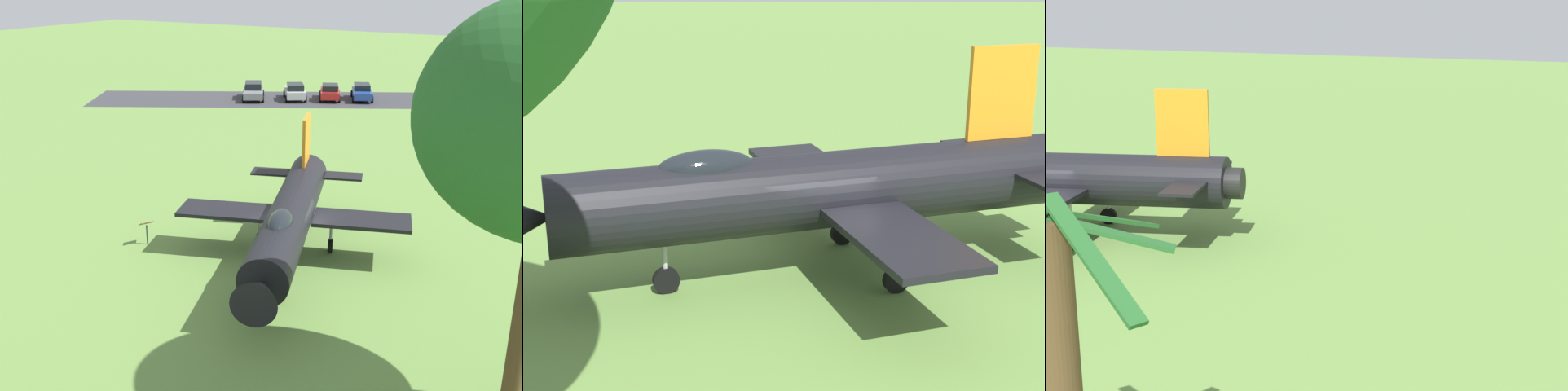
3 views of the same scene
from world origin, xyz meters
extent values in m
plane|color=#668E42|center=(0.00, 0.00, 0.00)|extent=(200.00, 200.00, 0.00)
cylinder|color=black|center=(0.00, 0.00, 2.05)|extent=(5.62, 12.17, 1.78)
cylinder|color=black|center=(-2.05, 6.03, 2.05)|extent=(1.20, 0.91, 1.07)
cube|color=orange|center=(-1.50, 4.41, 4.07)|extent=(0.71, 1.75, 2.26)
cube|color=black|center=(-2.94, -0.35, 1.83)|extent=(4.42, 3.10, 0.16)
cube|color=black|center=(0.04, 5.44, 2.23)|extent=(2.06, 1.62, 0.10)
cube|color=black|center=(-3.35, 4.30, 2.23)|extent=(2.06, 1.62, 0.10)
cylinder|color=#A5A8AD|center=(1.11, 1.67, 1.09)|extent=(0.12, 0.12, 1.57)
cylinder|color=black|center=(1.11, 1.67, 0.30)|extent=(0.36, 0.63, 0.60)
cylinder|color=#A5A8AD|center=(-1.90, 0.65, 1.09)|extent=(0.12, 0.12, 1.57)
cylinder|color=black|center=(-1.90, 0.65, 0.30)|extent=(0.36, 0.63, 0.60)
cube|color=#235B26|center=(13.08, 13.36, 5.00)|extent=(0.98, 2.04, 1.15)
cube|color=#235B26|center=(12.25, 12.99, 5.00)|extent=(1.00, 1.51, 0.51)
cube|color=#235B26|center=(11.72, 12.42, 5.00)|extent=(1.83, 0.51, 0.67)
cylinder|color=#333333|center=(-6.33, -1.66, 0.45)|extent=(0.06, 0.06, 0.90)
cube|color=olive|center=(-6.33, -1.66, 1.02)|extent=(0.63, 0.72, 0.25)
camera|label=1|loc=(10.95, -21.50, 11.62)|focal=43.32mm
camera|label=2|loc=(17.29, -0.72, 7.38)|focal=53.98mm
camera|label=3|loc=(19.69, 19.42, 7.82)|focal=53.28mm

